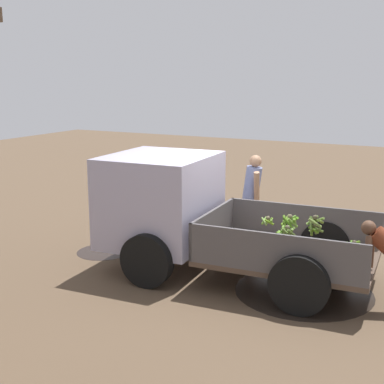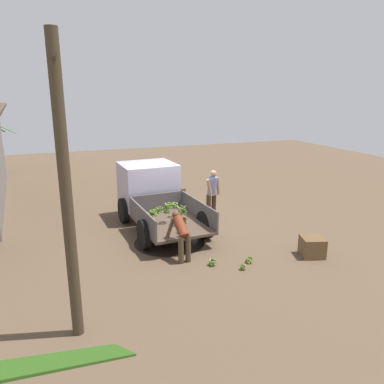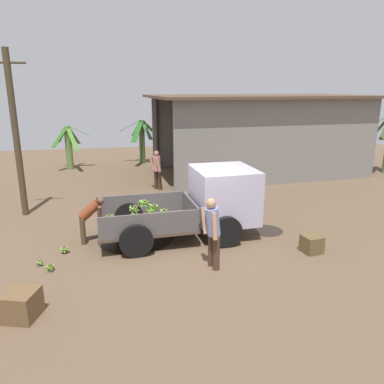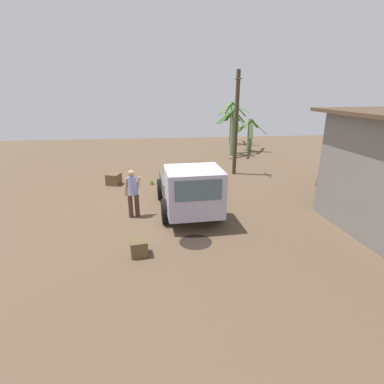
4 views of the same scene
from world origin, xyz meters
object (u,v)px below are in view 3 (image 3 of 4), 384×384
at_px(utility_pole, 16,134).
at_px(banana_bunch_on_ground_1, 65,249).
at_px(person_bystander_near_shed, 157,168).
at_px(banana_bunch_on_ground_0, 50,267).
at_px(wooden_crate_1, 312,244).
at_px(person_worker_loading, 90,216).
at_px(cargo_truck, 211,200).
at_px(banana_bunch_on_ground_2, 40,262).
at_px(person_foreground_visitor, 213,230).
at_px(wooden_crate_0, 21,305).

relative_size(utility_pole, banana_bunch_on_ground_1, 22.78).
bearing_deg(person_bystander_near_shed, banana_bunch_on_ground_0, 28.83).
height_order(utility_pole, banana_bunch_on_ground_1, utility_pole).
xyz_separation_m(banana_bunch_on_ground_1, wooden_crate_1, (6.36, -1.24, 0.11)).
height_order(person_worker_loading, banana_bunch_on_ground_0, person_worker_loading).
distance_m(cargo_truck, person_worker_loading, 3.45).
height_order(utility_pole, banana_bunch_on_ground_0, utility_pole).
relative_size(utility_pole, banana_bunch_on_ground_2, 30.67).
relative_size(cargo_truck, utility_pole, 0.85).
relative_size(person_foreground_visitor, banana_bunch_on_ground_2, 9.97).
distance_m(person_worker_loading, banana_bunch_on_ground_1, 1.11).
height_order(person_bystander_near_shed, banana_bunch_on_ground_2, person_bystander_near_shed).
height_order(person_foreground_visitor, person_bystander_near_shed, person_foreground_visitor).
bearing_deg(wooden_crate_1, cargo_truck, 142.24).
bearing_deg(person_foreground_visitor, person_worker_loading, -51.39).
bearing_deg(person_bystander_near_shed, wooden_crate_1, 79.09).
height_order(banana_bunch_on_ground_2, wooden_crate_0, wooden_crate_0).
bearing_deg(banana_bunch_on_ground_0, cargo_truck, 19.23).
bearing_deg(wooden_crate_1, banana_bunch_on_ground_1, 168.98).
distance_m(cargo_truck, person_foreground_visitor, 2.16).
bearing_deg(utility_pole, banana_bunch_on_ground_0, -71.89).
xyz_separation_m(cargo_truck, wooden_crate_1, (2.28, -1.77, -0.83)).
xyz_separation_m(person_foreground_visitor, person_bystander_near_shed, (-0.46, 7.47, -0.05)).
bearing_deg(person_bystander_near_shed, person_foreground_visitor, 58.19).
bearing_deg(utility_pole, banana_bunch_on_ground_1, -64.45).
relative_size(person_bystander_near_shed, banana_bunch_on_ground_1, 7.01).
relative_size(banana_bunch_on_ground_1, banana_bunch_on_ground_2, 1.35).
distance_m(utility_pole, person_worker_loading, 4.20).
relative_size(person_bystander_near_shed, banana_bunch_on_ground_0, 7.30).
height_order(cargo_truck, person_worker_loading, cargo_truck).
height_order(utility_pole, wooden_crate_1, utility_pole).
relative_size(cargo_truck, banana_bunch_on_ground_0, 20.08).
bearing_deg(banana_bunch_on_ground_1, banana_bunch_on_ground_2, -129.08).
bearing_deg(cargo_truck, banana_bunch_on_ground_2, -168.98).
bearing_deg(person_bystander_near_shed, banana_bunch_on_ground_1, 26.86).
height_order(person_worker_loading, person_bystander_near_shed, person_bystander_near_shed).
bearing_deg(wooden_crate_0, utility_pole, 101.09).
relative_size(person_foreground_visitor, person_worker_loading, 1.36).
xyz_separation_m(person_worker_loading, banana_bunch_on_ground_0, (-0.86, -1.61, -0.64)).
xyz_separation_m(cargo_truck, person_bystander_near_shed, (-0.96, 5.38, -0.14)).
height_order(cargo_truck, wooden_crate_0, cargo_truck).
bearing_deg(person_worker_loading, wooden_crate_0, -113.51).
distance_m(person_bystander_near_shed, banana_bunch_on_ground_0, 7.68).
height_order(utility_pole, person_bystander_near_shed, utility_pole).
height_order(cargo_truck, person_bystander_near_shed, cargo_truck).
bearing_deg(cargo_truck, person_bystander_near_shed, 97.09).
relative_size(utility_pole, person_bystander_near_shed, 3.25).
bearing_deg(cargo_truck, wooden_crate_0, -146.59).
bearing_deg(person_worker_loading, banana_bunch_on_ground_0, -124.17).
bearing_deg(banana_bunch_on_ground_0, banana_bunch_on_ground_2, 129.90).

